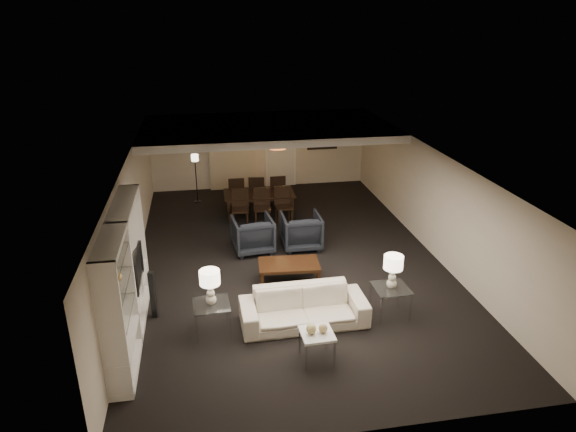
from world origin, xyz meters
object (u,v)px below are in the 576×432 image
(floor_speaker, at_px, (153,295))
(chair_nr, at_px, (284,206))
(pendant_light, at_px, (278,144))
(television, at_px, (132,268))
(armchair_right, at_px, (301,231))
(marble_table, at_px, (317,346))
(chair_nl, at_px, (240,209))
(side_table_right, at_px, (390,301))
(side_table_left, at_px, (212,318))
(table_lamp_right, at_px, (393,272))
(chair_fm, at_px, (257,192))
(chair_fr, at_px, (277,191))
(floor_lamp, at_px, (196,178))
(chair_fl, at_px, (236,193))
(table_lamp_left, at_px, (210,288))
(dining_table, at_px, (259,205))
(sofa, at_px, (304,308))
(coffee_table, at_px, (289,273))
(vase_blue, at_px, (118,313))
(chair_nm, at_px, (262,207))
(armchair_left, at_px, (253,234))
(vase_amber, at_px, (117,275))

(floor_speaker, xyz_separation_m, chair_nr, (3.22, 4.17, 0.03))
(pendant_light, bearing_deg, television, -123.21)
(armchair_right, relative_size, marble_table, 1.79)
(marble_table, bearing_deg, chair_nl, 97.30)
(side_table_right, bearing_deg, side_table_left, 180.00)
(table_lamp_right, xyz_separation_m, chair_fm, (-1.87, 6.18, -0.42))
(chair_nr, xyz_separation_m, chair_fr, (0.00, 1.30, 0.00))
(armchair_right, height_order, floor_lamp, floor_lamp)
(pendant_light, relative_size, chair_fl, 0.51)
(chair_fm, bearing_deg, floor_speaker, 71.99)
(table_lamp_left, bearing_deg, dining_table, 74.50)
(sofa, distance_m, table_lamp_right, 1.80)
(coffee_table, distance_m, chair_fl, 4.65)
(chair_nl, height_order, chair_fm, same)
(floor_speaker, bearing_deg, chair_nl, 75.47)
(vase_blue, xyz_separation_m, chair_nm, (2.97, 5.79, -0.62))
(armchair_left, distance_m, floor_lamp, 3.99)
(armchair_left, distance_m, table_lamp_right, 4.05)
(table_lamp_right, height_order, chair_nl, table_lamp_right)
(chair_nm, distance_m, chair_fr, 1.43)
(side_table_right, relative_size, chair_nr, 0.63)
(coffee_table, relative_size, armchair_right, 1.34)
(sofa, distance_m, floor_lamp, 7.33)
(table_lamp_left, bearing_deg, armchair_right, 55.12)
(table_lamp_right, distance_m, vase_amber, 4.93)
(vase_amber, height_order, chair_nm, vase_amber)
(pendant_light, distance_m, table_lamp_left, 6.66)
(television, relative_size, vase_blue, 6.85)
(marble_table, distance_m, chair_nm, 5.99)
(side_table_left, xyz_separation_m, chair_fr, (2.13, 6.18, 0.21))
(marble_table, bearing_deg, floor_lamp, 103.18)
(sofa, distance_m, coffee_table, 1.60)
(coffee_table, bearing_deg, chair_fr, 84.59)
(chair_nm, relative_size, chair_fr, 1.00)
(marble_table, relative_size, floor_lamp, 0.36)
(armchair_right, bearing_deg, pendant_light, -87.52)
(table_lamp_left, height_order, television, television)
(armchair_left, xyz_separation_m, chair_nl, (-0.17, 1.58, 0.08))
(table_lamp_left, height_order, table_lamp_right, same)
(table_lamp_right, relative_size, floor_speaker, 0.69)
(pendant_light, xyz_separation_m, table_lamp_left, (-2.17, -6.22, -0.98))
(pendant_light, height_order, armchair_right, pendant_light)
(pendant_light, relative_size, marble_table, 0.96)
(chair_fm, bearing_deg, chair_nr, 122.34)
(chair_nr, bearing_deg, chair_nl, 177.22)
(marble_table, bearing_deg, chair_nr, 85.85)
(marble_table, xyz_separation_m, television, (-3.11, 1.85, 0.79))
(television, distance_m, chair_fl, 5.94)
(pendant_light, xyz_separation_m, chair_nr, (-0.04, -1.34, -1.41))
(side_table_right, relative_size, vase_amber, 3.67)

